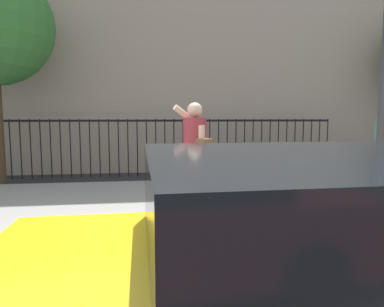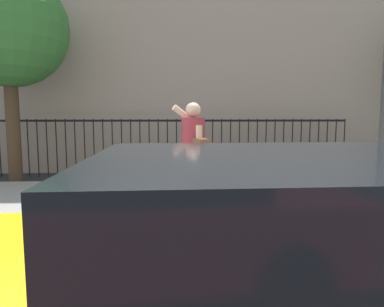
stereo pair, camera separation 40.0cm
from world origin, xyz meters
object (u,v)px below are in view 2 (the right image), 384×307
Objects in this scene: pedestrian_on_phone at (194,152)px; street_tree_near at (7,28)px; taxi_yellow at (313,292)px; street_bench at (291,162)px.

pedestrian_on_phone is 0.33× the size of street_tree_near.
pedestrian_on_phone is at bearing 98.23° from taxi_yellow.
street_tree_near reaches higher than pedestrian_on_phone.
street_bench is 0.31× the size of street_tree_near.
taxi_yellow is 3.23m from pedestrian_on_phone.
street_tree_near is at bearing 139.91° from pedestrian_on_phone.
street_tree_near reaches higher than taxi_yellow.
street_bench is 7.29m from street_tree_near.
street_tree_near is at bearing 169.33° from street_bench.
street_bench is at bearing -10.67° from street_tree_near.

